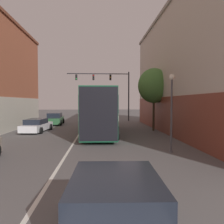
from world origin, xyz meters
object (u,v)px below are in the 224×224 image
Objects in this scene: parked_car_left_mid at (37,125)px; street_lamp at (172,108)px; street_tree_near at (154,86)px; bus at (100,109)px; traffic_signal_gantry at (109,84)px; hatchback_foreground at (116,219)px; parked_car_left_far at (55,119)px.

parked_car_left_mid is 1.09× the size of street_lamp.
parked_car_left_mid is 11.59m from street_tree_near.
bus is 1.19× the size of traffic_signal_gantry.
hatchback_foreground is 23.95m from parked_car_left_far.
bus is 2.35× the size of parked_car_left_mid.
parked_car_left_far is at bearing 1.54° from parked_car_left_mid.
street_lamp is at bearing -151.99° from parked_car_left_far.
street_tree_near is at bearing -124.58° from parked_car_left_far.
bus is at bearing 2.87° from hatchback_foreground.
street_lamp is 9.27m from street_tree_near.
traffic_signal_gantry reaches higher than hatchback_foreground.
hatchback_foreground is at bearing -155.40° from parked_car_left_mid.
street_tree_near is (3.78, -11.36, -1.05)m from traffic_signal_gantry.
traffic_signal_gantry reaches higher than parked_car_left_mid.
parked_car_left_mid is 1.04× the size of parked_car_left_far.
street_lamp is (9.34, -15.50, 1.73)m from parked_car_left_far.
parked_car_left_mid is at bearing 137.34° from street_lamp.
hatchback_foreground is 17.76m from parked_car_left_mid.
parked_car_left_far is (-5.72, 23.25, 0.04)m from hatchback_foreground.
parked_car_left_far is at bearing 35.37° from bus.
traffic_signal_gantry is 20.70m from street_lamp.
parked_car_left_mid is 6.58m from parked_car_left_far.
street_lamp is at bearing -98.16° from street_tree_near.
street_tree_near is at bearing -85.13° from parked_car_left_mid.
traffic_signal_gantry is at bearing -27.63° from parked_car_left_mid.
parked_car_left_far is at bearing -144.70° from traffic_signal_gantry.
hatchback_foreground is 0.70× the size of street_tree_near.
bus is 2.60× the size of hatchback_foreground.
street_lamp is (9.69, -8.93, 1.83)m from parked_car_left_mid.
hatchback_foreground is (0.20, -15.05, -1.47)m from bus.
street_lamp is (3.82, -7.30, 0.31)m from bus.
parked_car_left_far is 1.05× the size of street_lamp.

